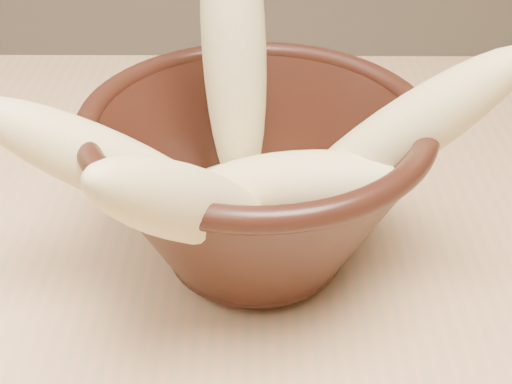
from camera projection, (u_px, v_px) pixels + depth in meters
bowl at (256, 179)px, 0.45m from camera, size 0.22×0.22×0.12m
milk_puddle at (256, 216)px, 0.47m from camera, size 0.12×0.12×0.02m
banana_upright at (234, 46)px, 0.44m from camera, size 0.05×0.09×0.20m
banana_left at (112, 166)px, 0.42m from camera, size 0.17×0.07×0.13m
banana_right at (397, 138)px, 0.42m from camera, size 0.16×0.06×0.15m
banana_across at (296, 183)px, 0.43m from camera, size 0.14×0.06×0.06m
banana_front at (194, 206)px, 0.37m from camera, size 0.12×0.17×0.15m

